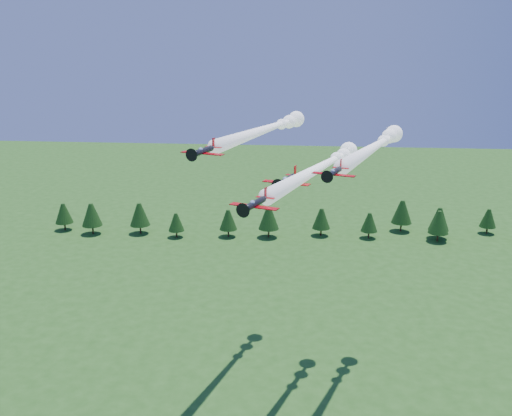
# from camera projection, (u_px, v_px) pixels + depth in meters

# --- Properties ---
(plane_lead) EXTENTS (21.57, 49.73, 3.70)m
(plane_lead) POSITION_uv_depth(u_px,v_px,m) (322.00, 166.00, 106.31)
(plane_lead) COLOR black
(plane_lead) RESTS_ON ground
(plane_left) EXTENTS (19.32, 49.07, 3.70)m
(plane_left) POSITION_uv_depth(u_px,v_px,m) (268.00, 128.00, 117.35)
(plane_left) COLOR black
(plane_left) RESTS_ON ground
(plane_right) EXTENTS (19.29, 44.48, 3.70)m
(plane_right) POSITION_uv_depth(u_px,v_px,m) (376.00, 146.00, 109.33)
(plane_right) COLOR black
(plane_right) RESTS_ON ground
(plane_slot) EXTENTS (8.40, 9.34, 2.95)m
(plane_slot) POSITION_uv_depth(u_px,v_px,m) (287.00, 180.00, 98.09)
(plane_slot) COLOR black
(plane_slot) RESTS_ON ground
(treeline) EXTENTS (170.60, 21.44, 11.71)m
(treeline) POSITION_uv_depth(u_px,v_px,m) (292.00, 218.00, 204.23)
(treeline) COLOR #382314
(treeline) RESTS_ON ground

